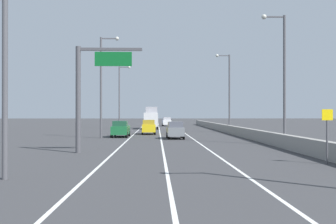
% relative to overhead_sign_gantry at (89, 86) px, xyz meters
% --- Properties ---
extents(ground_plane, '(320.00, 320.00, 0.00)m').
position_rel_overhead_sign_gantry_xyz_m(ground_plane, '(7.26, 37.89, -4.73)').
color(ground_plane, '#38383A').
extents(lane_stripe_left, '(0.16, 130.00, 0.00)m').
position_rel_overhead_sign_gantry_xyz_m(lane_stripe_left, '(1.76, 28.89, -4.73)').
color(lane_stripe_left, silver).
rests_on(lane_stripe_left, ground_plane).
extents(lane_stripe_center, '(0.16, 130.00, 0.00)m').
position_rel_overhead_sign_gantry_xyz_m(lane_stripe_center, '(5.26, 28.89, -4.73)').
color(lane_stripe_center, silver).
rests_on(lane_stripe_center, ground_plane).
extents(lane_stripe_right, '(0.16, 130.00, 0.00)m').
position_rel_overhead_sign_gantry_xyz_m(lane_stripe_right, '(8.76, 28.89, -4.73)').
color(lane_stripe_right, silver).
rests_on(lane_stripe_right, ground_plane).
extents(jersey_barrier_right, '(0.60, 120.00, 1.10)m').
position_rel_overhead_sign_gantry_xyz_m(jersey_barrier_right, '(14.98, 13.89, -4.18)').
color(jersey_barrier_right, gray).
rests_on(jersey_barrier_right, ground_plane).
extents(overhead_sign_gantry, '(4.68, 0.36, 7.50)m').
position_rel_overhead_sign_gantry_xyz_m(overhead_sign_gantry, '(0.00, 0.00, 0.00)').
color(overhead_sign_gantry, '#47474C').
rests_on(overhead_sign_gantry, ground_plane).
extents(speed_advisory_sign, '(0.60, 0.11, 3.00)m').
position_rel_overhead_sign_gantry_xyz_m(speed_advisory_sign, '(14.08, -6.89, -2.96)').
color(speed_advisory_sign, '#4C4C51').
rests_on(speed_advisory_sign, ground_plane).
extents(lamp_post_right_second, '(2.14, 0.44, 11.41)m').
position_rel_overhead_sign_gantry_xyz_m(lamp_post_right_second, '(15.69, 6.45, 1.74)').
color(lamp_post_right_second, '#4C4C51').
rests_on(lamp_post_right_second, ground_plane).
extents(lamp_post_right_third, '(2.14, 0.44, 11.41)m').
position_rel_overhead_sign_gantry_xyz_m(lamp_post_right_third, '(15.15, 30.50, 1.74)').
color(lamp_post_right_third, '#4C4C51').
rests_on(lamp_post_right_third, ground_plane).
extents(lamp_post_left_near, '(2.14, 0.44, 11.41)m').
position_rel_overhead_sign_gantry_xyz_m(lamp_post_left_near, '(-1.38, -11.61, 1.74)').
color(lamp_post_left_near, '#4C4C51').
rests_on(lamp_post_left_near, ground_plane).
extents(lamp_post_left_mid, '(2.14, 0.44, 11.41)m').
position_rel_overhead_sign_gantry_xyz_m(lamp_post_left_mid, '(-1.23, 17.26, 1.74)').
color(lamp_post_left_mid, '#4C4C51').
rests_on(lamp_post_left_mid, ground_plane).
extents(lamp_post_left_far, '(2.14, 0.44, 11.41)m').
position_rel_overhead_sign_gantry_xyz_m(lamp_post_left_far, '(-1.78, 46.12, 1.74)').
color(lamp_post_left_far, '#4C4C51').
rests_on(lamp_post_left_far, ground_plane).
extents(car_gray_0, '(1.89, 4.24, 1.87)m').
position_rel_overhead_sign_gantry_xyz_m(car_gray_0, '(6.82, 16.09, -3.80)').
color(car_gray_0, slate).
rests_on(car_gray_0, ground_plane).
extents(car_yellow_1, '(1.95, 4.29, 1.92)m').
position_rel_overhead_sign_gantry_xyz_m(car_yellow_1, '(3.71, 25.69, -3.77)').
color(car_yellow_1, gold).
rests_on(car_yellow_1, ground_plane).
extents(car_blue_2, '(1.91, 4.57, 1.86)m').
position_rel_overhead_sign_gantry_xyz_m(car_blue_2, '(3.57, 67.37, -3.80)').
color(car_blue_2, '#1E389E').
rests_on(car_blue_2, ground_plane).
extents(car_green_3, '(1.97, 4.60, 1.91)m').
position_rel_overhead_sign_gantry_xyz_m(car_green_3, '(0.56, 19.37, -3.77)').
color(car_green_3, '#196033').
rests_on(car_green_3, ground_plane).
extents(car_white_4, '(2.01, 4.23, 1.94)m').
position_rel_overhead_sign_gantry_xyz_m(car_white_4, '(7.01, 61.21, -3.76)').
color(car_white_4, white).
rests_on(car_white_4, ground_plane).
extents(box_truck, '(2.55, 8.01, 3.99)m').
position_rel_overhead_sign_gantry_xyz_m(box_truck, '(3.84, 45.09, -2.91)').
color(box_truck, silver).
rests_on(box_truck, ground_plane).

